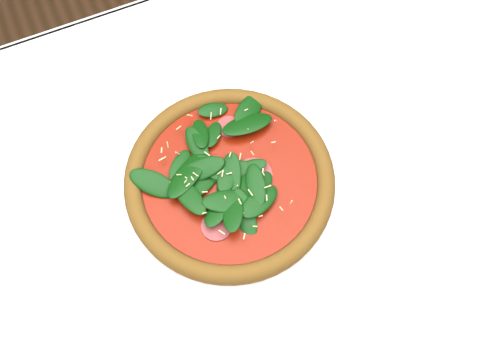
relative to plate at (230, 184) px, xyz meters
name	(u,v)px	position (x,y,z in m)	size (l,w,h in m)	color
ground	(216,316)	(-0.07, -0.03, -0.76)	(6.00, 6.00, 0.00)	brown
dining_table	(198,246)	(-0.07, -0.03, -0.11)	(1.21, 0.81, 0.75)	white
plate	(230,184)	(0.00, 0.00, 0.00)	(0.34, 0.34, 0.01)	white
pizza	(229,179)	(0.00, 0.00, 0.02)	(0.33, 0.33, 0.04)	#945423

